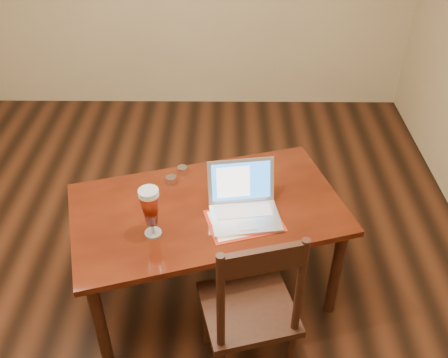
{
  "coord_description": "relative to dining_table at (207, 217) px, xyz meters",
  "views": [
    {
      "loc": [
        0.56,
        -2.03,
        2.46
      ],
      "look_at": [
        0.54,
        0.07,
        0.86
      ],
      "focal_mm": 40.0,
      "sensor_mm": 36.0,
      "label": 1
    }
  ],
  "objects": [
    {
      "name": "room_shell",
      "position": [
        -0.45,
        -0.03,
        1.14
      ],
      "size": [
        4.51,
        5.01,
        2.71
      ],
      "color": "tan",
      "rests_on": "ground"
    },
    {
      "name": "ground",
      "position": [
        -0.45,
        -0.03,
        -0.62
      ],
      "size": [
        5.0,
        5.0,
        0.0
      ],
      "primitive_type": "plane",
      "color": "black",
      "rests_on": "ground"
    },
    {
      "name": "dining_table",
      "position": [
        0.0,
        0.0,
        0.0
      ],
      "size": [
        1.64,
        1.2,
        0.97
      ],
      "rotation": [
        0.0,
        0.0,
        0.29
      ],
      "color": "#4D180A",
      "rests_on": "ground"
    },
    {
      "name": "dining_chair",
      "position": [
        0.23,
        -0.53,
        -0.13
      ],
      "size": [
        0.53,
        0.52,
        1.04
      ],
      "rotation": [
        0.0,
        0.0,
        0.25
      ],
      "color": "black",
      "rests_on": "ground"
    }
  ]
}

